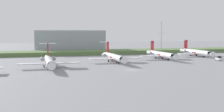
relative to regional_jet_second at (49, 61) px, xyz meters
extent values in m
plane|color=gray|center=(27.58, 15.71, -2.54)|extent=(500.00, 500.00, 0.00)
cube|color=#597542|center=(27.58, 59.74, -1.38)|extent=(320.00, 20.00, 2.31)
cylinder|color=white|center=(0.00, -0.59, -0.09)|extent=(2.70, 24.00, 2.70)
cone|color=white|center=(0.00, -14.09, -0.09)|extent=(2.70, 3.00, 2.70)
cone|color=white|center=(0.00, 13.41, -0.09)|extent=(2.30, 4.00, 2.29)
cube|color=black|center=(0.00, -12.19, 0.39)|extent=(2.02, 1.80, 0.90)
cylinder|color=maroon|center=(0.00, -0.59, -0.24)|extent=(2.76, 3.60, 2.76)
cube|color=white|center=(-5.90, -1.59, -0.69)|extent=(11.00, 3.20, 0.36)
cube|color=white|center=(5.91, -1.59, -0.69)|extent=(11.00, 3.20, 0.36)
cube|color=maroon|center=(0.00, 10.41, 3.86)|extent=(0.36, 3.20, 5.20)
cube|color=white|center=(0.00, 10.71, 6.26)|extent=(6.80, 1.80, 0.24)
cylinder|color=gray|center=(-2.25, 8.61, 0.11)|extent=(1.50, 3.40, 1.50)
cylinder|color=gray|center=(2.25, 8.61, 0.11)|extent=(1.50, 3.40, 1.50)
cylinder|color=gray|center=(0.00, -8.03, -1.54)|extent=(0.20, 0.20, 0.65)
cylinder|color=black|center=(0.00, -8.03, -2.09)|extent=(0.30, 0.90, 0.90)
cylinder|color=black|center=(-1.90, 1.81, -2.09)|extent=(0.35, 0.90, 0.90)
cylinder|color=black|center=(1.90, 1.81, -2.09)|extent=(0.35, 0.90, 0.90)
cylinder|color=white|center=(28.83, 11.26, -0.09)|extent=(2.70, 24.00, 2.70)
cone|color=white|center=(28.83, -2.24, -0.09)|extent=(2.70, 3.00, 2.70)
cone|color=white|center=(28.83, 25.26, -0.09)|extent=(2.29, 4.00, 2.29)
cube|color=black|center=(28.83, -0.34, 0.39)|extent=(2.03, 1.80, 0.90)
cylinder|color=maroon|center=(28.83, 11.26, -0.24)|extent=(2.76, 3.60, 2.76)
cube|color=white|center=(22.93, 10.26, -0.69)|extent=(11.00, 3.20, 0.36)
cube|color=white|center=(34.74, 10.26, -0.69)|extent=(11.00, 3.20, 0.36)
cube|color=maroon|center=(28.83, 22.26, 3.86)|extent=(0.36, 3.20, 5.20)
cube|color=white|center=(28.83, 22.56, 6.26)|extent=(6.80, 1.80, 0.24)
cylinder|color=gray|center=(26.58, 20.46, 0.11)|extent=(1.50, 3.40, 1.50)
cylinder|color=gray|center=(31.08, 20.46, 0.11)|extent=(1.50, 3.40, 1.50)
cylinder|color=gray|center=(28.83, 3.82, -1.54)|extent=(0.20, 0.20, 0.65)
cylinder|color=black|center=(28.83, 3.82, -2.09)|extent=(0.30, 0.90, 0.90)
cylinder|color=black|center=(26.93, 13.66, -2.09)|extent=(0.35, 0.90, 0.90)
cylinder|color=black|center=(30.73, 13.66, -2.09)|extent=(0.35, 0.90, 0.90)
cylinder|color=white|center=(55.66, 18.71, -0.09)|extent=(2.70, 24.00, 2.70)
cone|color=white|center=(55.66, 5.21, -0.09)|extent=(2.70, 3.00, 2.70)
cone|color=white|center=(55.66, 32.71, -0.09)|extent=(2.30, 4.00, 2.29)
cube|color=black|center=(55.66, 7.11, 0.39)|extent=(2.02, 1.80, 0.90)
cylinder|color=maroon|center=(55.66, 18.71, -0.24)|extent=(2.76, 3.60, 2.76)
cube|color=white|center=(49.76, 17.71, -0.69)|extent=(11.00, 3.20, 0.36)
cube|color=white|center=(61.57, 17.71, -0.69)|extent=(11.00, 3.20, 0.36)
cube|color=maroon|center=(55.66, 29.71, 3.86)|extent=(0.36, 3.20, 5.20)
cube|color=white|center=(55.66, 30.01, 6.26)|extent=(6.80, 1.80, 0.24)
cylinder|color=gray|center=(53.41, 27.91, 0.11)|extent=(1.50, 3.40, 1.50)
cylinder|color=gray|center=(57.91, 27.91, 0.11)|extent=(1.50, 3.40, 1.50)
cylinder|color=gray|center=(55.66, 11.27, -1.54)|extent=(0.20, 0.20, 0.65)
cylinder|color=black|center=(55.66, 11.27, -2.09)|extent=(0.30, 0.90, 0.90)
cylinder|color=black|center=(53.76, 21.11, -2.09)|extent=(0.35, 0.90, 0.90)
cylinder|color=black|center=(57.56, 21.11, -2.09)|extent=(0.35, 0.90, 0.90)
cylinder|color=white|center=(81.63, 28.06, -0.09)|extent=(2.70, 24.00, 2.70)
cone|color=white|center=(81.63, 14.56, -0.09)|extent=(2.70, 3.00, 2.70)
cone|color=white|center=(81.63, 42.06, -0.09)|extent=(2.30, 4.00, 2.29)
cube|color=black|center=(81.63, 16.46, 0.39)|extent=(2.03, 1.80, 0.90)
cylinder|color=maroon|center=(81.63, 28.06, -0.24)|extent=(2.76, 3.60, 2.76)
cube|color=white|center=(75.72, 27.06, -0.69)|extent=(11.00, 3.20, 0.36)
cube|color=white|center=(87.53, 27.06, -0.69)|extent=(11.00, 3.20, 0.36)
cube|color=maroon|center=(81.63, 39.06, 3.86)|extent=(0.36, 3.20, 5.20)
cube|color=white|center=(81.63, 39.36, 6.26)|extent=(6.80, 1.80, 0.24)
cylinder|color=gray|center=(79.38, 37.26, 0.11)|extent=(1.50, 3.40, 1.50)
cylinder|color=gray|center=(83.88, 37.26, 0.11)|extent=(1.50, 3.40, 1.50)
cylinder|color=gray|center=(81.63, 20.62, -1.54)|extent=(0.20, 0.20, 0.65)
cylinder|color=black|center=(81.63, 20.62, -2.09)|extent=(0.30, 0.90, 0.90)
cylinder|color=black|center=(79.73, 30.46, -2.09)|extent=(0.35, 0.90, 0.90)
cylinder|color=black|center=(83.53, 30.46, -2.09)|extent=(0.35, 0.90, 0.90)
cylinder|color=#B2B2B7|center=(73.23, 54.76, 3.82)|extent=(0.50, 0.50, 12.70)
cylinder|color=#B2B2B7|center=(73.23, 54.76, 13.59)|extent=(0.28, 0.28, 6.84)
cube|color=#B2B2B7|center=(73.23, 54.76, 10.57)|extent=(4.40, 0.20, 0.20)
sphere|color=red|center=(73.23, 54.76, 17.26)|extent=(0.50, 0.50, 0.50)
cube|color=#9EA3AD|center=(18.03, 86.57, 4.85)|extent=(46.64, 25.38, 14.77)
cube|color=silver|center=(78.47, 4.37, -1.69)|extent=(1.70, 3.20, 1.10)
cube|color=black|center=(78.47, 3.81, -0.69)|extent=(1.36, 1.10, 0.90)
cylinder|color=black|center=(77.72, 3.41, -2.24)|extent=(0.22, 0.60, 0.60)
cylinder|color=black|center=(79.22, 3.41, -2.24)|extent=(0.22, 0.60, 0.60)
cylinder|color=black|center=(77.72, 5.33, -2.24)|extent=(0.22, 0.60, 0.60)
cylinder|color=black|center=(79.22, 5.33, -2.24)|extent=(0.22, 0.60, 0.60)
cone|color=orange|center=(77.33, 11.76, -2.26)|extent=(0.44, 0.44, 0.55)
camera|label=1|loc=(-5.15, -105.15, 10.73)|focal=43.72mm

